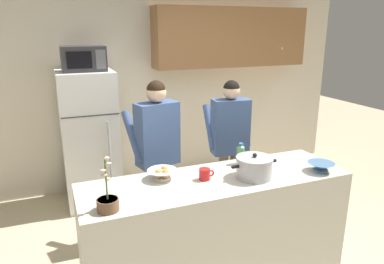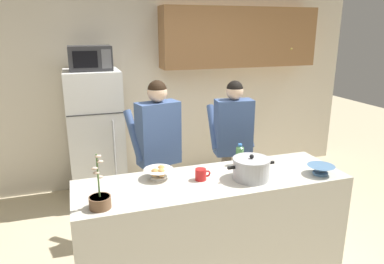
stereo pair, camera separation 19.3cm
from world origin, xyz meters
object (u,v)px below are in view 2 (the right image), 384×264
object	(u,v)px
empty_bowl	(321,169)
potted_orchid	(100,199)
person_by_sink	(233,135)
person_near_pot	(158,142)
coffee_mug	(201,174)
bottle_near_edge	(240,155)
bread_bowl	(159,173)
microwave	(90,58)
cooking_pot	(251,169)
refrigerator	(96,137)

from	to	relation	value
empty_bowl	potted_orchid	xyz separation A→B (m)	(-1.81, -0.01, 0.02)
person_by_sink	empty_bowl	distance (m)	1.15
person_near_pot	coffee_mug	xyz separation A→B (m)	(0.17, -0.79, -0.05)
person_near_pot	bottle_near_edge	world-z (taller)	person_near_pot
person_near_pot	bread_bowl	world-z (taller)	person_near_pot
microwave	potted_orchid	distance (m)	2.19
person_near_pot	person_by_sink	world-z (taller)	person_near_pot
cooking_pot	potted_orchid	distance (m)	1.22
person_by_sink	bread_bowl	bearing A→B (deg)	-143.36
microwave	potted_orchid	size ratio (longest dim) A/B	1.22
person_by_sink	microwave	bearing A→B (deg)	146.87
microwave	bread_bowl	bearing A→B (deg)	-76.84
person_near_pot	bottle_near_edge	size ratio (longest dim) A/B	8.27
empty_bowl	bottle_near_edge	size ratio (longest dim) A/B	1.15
refrigerator	bottle_near_edge	bearing A→B (deg)	-54.72
person_near_pot	cooking_pot	bearing A→B (deg)	-58.04
microwave	refrigerator	bearing A→B (deg)	90.07
bread_bowl	microwave	bearing A→B (deg)	103.16
person_near_pot	cooking_pot	size ratio (longest dim) A/B	3.94
bottle_near_edge	potted_orchid	bearing A→B (deg)	-161.16
coffee_mug	potted_orchid	size ratio (longest dim) A/B	0.33
coffee_mug	empty_bowl	bearing A→B (deg)	-12.20
coffee_mug	bottle_near_edge	world-z (taller)	bottle_near_edge
microwave	cooking_pot	world-z (taller)	microwave
empty_bowl	bottle_near_edge	distance (m)	0.70
person_near_pot	bread_bowl	distance (m)	0.67
potted_orchid	microwave	bearing A→B (deg)	86.98
empty_bowl	potted_orchid	size ratio (longest dim) A/B	0.58
refrigerator	bread_bowl	world-z (taller)	refrigerator
cooking_pot	empty_bowl	distance (m)	0.61
refrigerator	empty_bowl	bearing A→B (deg)	-50.21
person_near_pot	refrigerator	bearing A→B (deg)	117.47
refrigerator	bread_bowl	size ratio (longest dim) A/B	6.67
potted_orchid	empty_bowl	bearing A→B (deg)	0.35
refrigerator	microwave	xyz separation A→B (m)	(0.00, -0.02, 0.96)
refrigerator	empty_bowl	distance (m)	2.67
person_near_pot	potted_orchid	distance (m)	1.21
cooking_pot	bottle_near_edge	distance (m)	0.32
coffee_mug	bread_bowl	bearing A→B (deg)	156.62
refrigerator	person_near_pot	bearing A→B (deg)	-62.53
person_by_sink	coffee_mug	distance (m)	1.13
coffee_mug	refrigerator	bearing A→B (deg)	111.17
microwave	empty_bowl	xyz separation A→B (m)	(1.71, -2.03, -0.81)
person_by_sink	coffee_mug	xyz separation A→B (m)	(-0.70, -0.89, -0.01)
coffee_mug	person_by_sink	bearing A→B (deg)	52.05
refrigerator	person_near_pot	distance (m)	1.19
coffee_mug	potted_orchid	distance (m)	0.85
bread_bowl	potted_orchid	size ratio (longest dim) A/B	0.62
cooking_pot	coffee_mug	xyz separation A→B (m)	(-0.39, 0.11, -0.04)
microwave	person_near_pot	size ratio (longest dim) A/B	0.29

